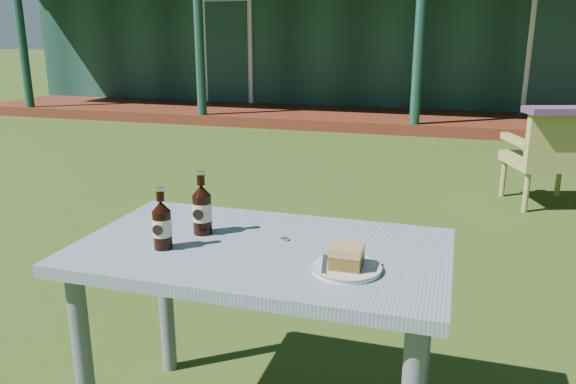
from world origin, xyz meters
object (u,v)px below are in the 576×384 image
(plate, at_px, (347,268))
(cake_slice, at_px, (347,257))
(armchair_left, at_px, (552,154))
(cola_bottle_far, at_px, (162,224))
(cola_bottle_near, at_px, (202,209))
(cafe_table, at_px, (262,274))

(plate, relative_size, cake_slice, 2.22)
(cake_slice, height_order, armchair_left, cake_slice)
(cake_slice, bearing_deg, cola_bottle_far, 179.33)
(armchair_left, bearing_deg, cola_bottle_near, -115.86)
(armchair_left, bearing_deg, cafe_table, -112.13)
(plate, xyz_separation_m, cola_bottle_far, (-0.60, 0.00, 0.07))
(cake_slice, bearing_deg, plate, 84.83)
(plate, bearing_deg, armchair_left, 73.12)
(cafe_table, relative_size, plate, 5.88)
(cafe_table, distance_m, armchair_left, 3.55)
(plate, distance_m, cake_slice, 0.04)
(plate, height_order, cola_bottle_far, cola_bottle_far)
(cafe_table, relative_size, cake_slice, 13.04)
(plate, xyz_separation_m, cake_slice, (-0.00, -0.00, 0.04))
(cake_slice, relative_size, armchair_left, 0.12)
(cola_bottle_far, relative_size, armchair_left, 0.26)
(cake_slice, height_order, cola_bottle_near, cola_bottle_near)
(plate, relative_size, cola_bottle_near, 0.92)
(cola_bottle_far, bearing_deg, armchair_left, 64.38)
(cola_bottle_near, bearing_deg, armchair_left, 64.14)
(cafe_table, relative_size, armchair_left, 1.51)
(plate, relative_size, armchair_left, 0.26)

